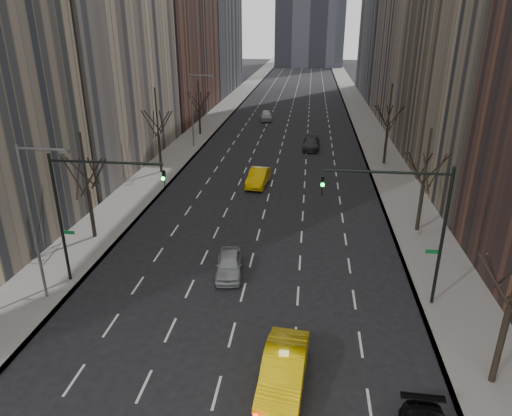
% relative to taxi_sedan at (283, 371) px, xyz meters
% --- Properties ---
extents(sidewalk_left, '(4.50, 320.00, 0.15)m').
position_rel_taxi_sedan_xyz_m(sidewalk_left, '(-15.08, 65.31, -0.78)').
color(sidewalk_left, slate).
rests_on(sidewalk_left, ground).
extents(sidewalk_right, '(4.50, 320.00, 0.15)m').
position_rel_taxi_sedan_xyz_m(sidewalk_right, '(9.42, 65.31, -0.78)').
color(sidewalk_right, slate).
rests_on(sidewalk_right, ground).
extents(tree_lw_b, '(3.36, 3.50, 7.82)m').
position_rel_taxi_sedan_xyz_m(tree_lw_b, '(-14.83, 13.31, 2.86)').
color(tree_lw_b, black).
rests_on(tree_lw_b, ground).
extents(tree_lw_c, '(3.36, 3.50, 8.74)m').
position_rel_taxi_sedan_xyz_m(tree_lw_c, '(-14.83, 29.31, 3.18)').
color(tree_lw_c, black).
rests_on(tree_lw_c, ground).
extents(tree_lw_d, '(3.36, 3.50, 7.36)m').
position_rel_taxi_sedan_xyz_m(tree_lw_d, '(-14.83, 47.31, 2.71)').
color(tree_lw_d, black).
rests_on(tree_lw_d, ground).
extents(tree_rw_a, '(3.36, 3.50, 8.28)m').
position_rel_taxi_sedan_xyz_m(tree_rw_a, '(9.17, 1.31, 3.02)').
color(tree_rw_a, black).
rests_on(tree_rw_a, ground).
extents(tree_rw_b, '(3.36, 3.50, 7.82)m').
position_rel_taxi_sedan_xyz_m(tree_rw_b, '(9.17, 17.31, 2.86)').
color(tree_rw_b, black).
rests_on(tree_rw_b, ground).
extents(tree_rw_c, '(3.36, 3.50, 8.74)m').
position_rel_taxi_sedan_xyz_m(tree_rw_c, '(9.17, 35.31, 3.18)').
color(tree_rw_c, black).
rests_on(tree_rw_c, ground).
extents(traffic_mast_left, '(6.69, 0.39, 8.00)m').
position_rel_taxi_sedan_xyz_m(traffic_mast_left, '(-11.94, 7.31, 4.63)').
color(traffic_mast_left, black).
rests_on(traffic_mast_left, ground).
extents(traffic_mast_right, '(6.69, 0.39, 8.00)m').
position_rel_taxi_sedan_xyz_m(traffic_mast_right, '(6.27, 7.31, 4.63)').
color(traffic_mast_right, black).
rests_on(traffic_mast_right, ground).
extents(streetlight_near, '(2.83, 0.22, 9.00)m').
position_rel_taxi_sedan_xyz_m(streetlight_near, '(-13.67, 5.31, 4.76)').
color(streetlight_near, slate).
rests_on(streetlight_near, ground).
extents(streetlight_far, '(2.83, 0.22, 9.00)m').
position_rel_taxi_sedan_xyz_m(streetlight_far, '(-13.67, 40.31, 4.76)').
color(streetlight_far, slate).
rests_on(streetlight_far, ground).
extents(taxi_sedan, '(2.19, 5.31, 1.71)m').
position_rel_taxi_sedan_xyz_m(taxi_sedan, '(0.00, 0.00, 0.00)').
color(taxi_sedan, '#DBB304').
rests_on(taxi_sedan, ground).
extents(silver_sedan_ahead, '(2.11, 4.21, 1.38)m').
position_rel_taxi_sedan_xyz_m(silver_sedan_ahead, '(-4.02, 9.33, -0.17)').
color(silver_sedan_ahead, gray).
rests_on(silver_sedan_ahead, ground).
extents(far_taxi, '(2.10, 5.02, 1.61)m').
position_rel_taxi_sedan_xyz_m(far_taxi, '(-4.13, 26.60, -0.05)').
color(far_taxi, '#F2BD05').
rests_on(far_taxi, ground).
extents(far_suv_grey, '(2.25, 5.18, 1.48)m').
position_rel_taxi_sedan_xyz_m(far_suv_grey, '(0.94, 41.15, -0.11)').
color(far_suv_grey, '#2A2A2F').
rests_on(far_suv_grey, ground).
extents(far_car_white, '(2.36, 4.89, 1.61)m').
position_rel_taxi_sedan_xyz_m(far_car_white, '(-6.47, 58.74, -0.05)').
color(far_car_white, '#BABABA').
rests_on(far_car_white, ground).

